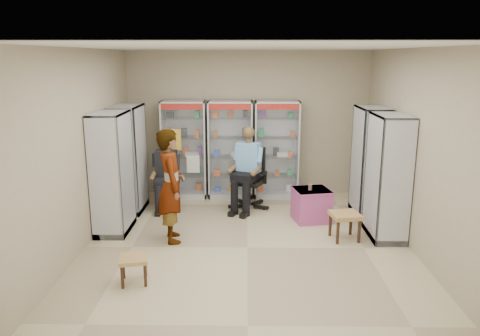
{
  "coord_description": "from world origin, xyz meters",
  "views": [
    {
      "loc": [
        -0.02,
        -6.73,
        2.88
      ],
      "look_at": [
        -0.12,
        0.7,
        1.1
      ],
      "focal_mm": 35.0,
      "sensor_mm": 36.0,
      "label": 1
    }
  ],
  "objects_px": {
    "woven_stool_a": "(345,226)",
    "standing_man": "(171,186)",
    "pink_trunk": "(311,205)",
    "office_chair": "(249,178)",
    "cabinet_back_left": "(185,149)",
    "cabinet_right_far": "(370,162)",
    "cabinet_left_far": "(129,159)",
    "cabinet_back_mid": "(230,150)",
    "woven_stool_b": "(134,270)",
    "seated_shopkeeper": "(249,171)",
    "cabinet_right_near": "(388,177)",
    "cabinet_left_near": "(112,173)",
    "wooden_chair": "(168,184)",
    "cabinet_back_right": "(277,150)"
  },
  "relations": [
    {
      "from": "cabinet_right_far",
      "to": "cabinet_back_mid",
      "type": "bearing_deg",
      "value": 66.35
    },
    {
      "from": "woven_stool_b",
      "to": "standing_man",
      "type": "relative_size",
      "value": 0.2
    },
    {
      "from": "cabinet_right_far",
      "to": "pink_trunk",
      "type": "height_order",
      "value": "cabinet_right_far"
    },
    {
      "from": "office_chair",
      "to": "seated_shopkeeper",
      "type": "bearing_deg",
      "value": -66.72
    },
    {
      "from": "cabinet_back_left",
      "to": "wooden_chair",
      "type": "bearing_deg",
      "value": -108.9
    },
    {
      "from": "woven_stool_b",
      "to": "standing_man",
      "type": "xyz_separation_m",
      "value": [
        0.28,
        1.46,
        0.72
      ]
    },
    {
      "from": "cabinet_right_near",
      "to": "cabinet_left_near",
      "type": "distance_m",
      "value": 4.46
    },
    {
      "from": "cabinet_right_far",
      "to": "seated_shopkeeper",
      "type": "distance_m",
      "value": 2.24
    },
    {
      "from": "seated_shopkeeper",
      "to": "woven_stool_b",
      "type": "xyz_separation_m",
      "value": [
        -1.51,
        -3.06,
        -0.57
      ]
    },
    {
      "from": "cabinet_back_mid",
      "to": "cabinet_left_far",
      "type": "bearing_deg",
      "value": -153.68
    },
    {
      "from": "cabinet_back_left",
      "to": "cabinet_back_right",
      "type": "distance_m",
      "value": 1.9
    },
    {
      "from": "cabinet_back_mid",
      "to": "cabinet_back_right",
      "type": "xyz_separation_m",
      "value": [
        0.95,
        0.0,
        0.0
      ]
    },
    {
      "from": "cabinet_back_right",
      "to": "standing_man",
      "type": "bearing_deg",
      "value": -126.52
    },
    {
      "from": "cabinet_back_mid",
      "to": "pink_trunk",
      "type": "relative_size",
      "value": 3.33
    },
    {
      "from": "cabinet_back_mid",
      "to": "seated_shopkeeper",
      "type": "bearing_deg",
      "value": -65.41
    },
    {
      "from": "cabinet_right_far",
      "to": "standing_man",
      "type": "bearing_deg",
      "value": 110.76
    },
    {
      "from": "cabinet_right_far",
      "to": "standing_man",
      "type": "relative_size",
      "value": 1.11
    },
    {
      "from": "pink_trunk",
      "to": "woven_stool_a",
      "type": "height_order",
      "value": "pink_trunk"
    },
    {
      "from": "cabinet_right_far",
      "to": "seated_shopkeeper",
      "type": "relative_size",
      "value": 1.33
    },
    {
      "from": "cabinet_back_left",
      "to": "woven_stool_a",
      "type": "bearing_deg",
      "value": -39.56
    },
    {
      "from": "wooden_chair",
      "to": "office_chair",
      "type": "bearing_deg",
      "value": -1.75
    },
    {
      "from": "cabinet_right_near",
      "to": "wooden_chair",
      "type": "height_order",
      "value": "cabinet_right_near"
    },
    {
      "from": "cabinet_left_far",
      "to": "standing_man",
      "type": "relative_size",
      "value": 1.11
    },
    {
      "from": "office_chair",
      "to": "standing_man",
      "type": "bearing_deg",
      "value": -103.36
    },
    {
      "from": "office_chair",
      "to": "woven_stool_b",
      "type": "bearing_deg",
      "value": -92.57
    },
    {
      "from": "pink_trunk",
      "to": "cabinet_right_far",
      "type": "bearing_deg",
      "value": 17.67
    },
    {
      "from": "seated_shopkeeper",
      "to": "pink_trunk",
      "type": "distance_m",
      "value": 1.37
    },
    {
      "from": "cabinet_back_right",
      "to": "cabinet_right_near",
      "type": "xyz_separation_m",
      "value": [
        1.63,
        -2.23,
        0.0
      ]
    },
    {
      "from": "cabinet_left_far",
      "to": "pink_trunk",
      "type": "height_order",
      "value": "cabinet_left_far"
    },
    {
      "from": "cabinet_left_far",
      "to": "woven_stool_a",
      "type": "bearing_deg",
      "value": 69.29
    },
    {
      "from": "cabinet_right_far",
      "to": "cabinet_left_far",
      "type": "bearing_deg",
      "value": 87.43
    },
    {
      "from": "cabinet_right_far",
      "to": "standing_man",
      "type": "distance_m",
      "value": 3.67
    },
    {
      "from": "pink_trunk",
      "to": "office_chair",
      "type": "bearing_deg",
      "value": 147.98
    },
    {
      "from": "seated_shopkeeper",
      "to": "office_chair",
      "type": "bearing_deg",
      "value": 113.28
    },
    {
      "from": "office_chair",
      "to": "cabinet_back_mid",
      "type": "bearing_deg",
      "value": 139.24
    },
    {
      "from": "cabinet_back_left",
      "to": "office_chair",
      "type": "height_order",
      "value": "cabinet_back_left"
    },
    {
      "from": "office_chair",
      "to": "woven_stool_b",
      "type": "xyz_separation_m",
      "value": [
        -1.51,
        -3.11,
        -0.41
      ]
    },
    {
      "from": "cabinet_left_far",
      "to": "cabinet_left_near",
      "type": "bearing_deg",
      "value": -0.0
    },
    {
      "from": "cabinet_left_near",
      "to": "office_chair",
      "type": "distance_m",
      "value": 2.61
    },
    {
      "from": "cabinet_left_far",
      "to": "woven_stool_a",
      "type": "distance_m",
      "value": 4.13
    },
    {
      "from": "seated_shopkeeper",
      "to": "cabinet_back_right",
      "type": "bearing_deg",
      "value": 78.69
    },
    {
      "from": "cabinet_left_near",
      "to": "standing_man",
      "type": "bearing_deg",
      "value": 68.78
    },
    {
      "from": "cabinet_back_mid",
      "to": "office_chair",
      "type": "xyz_separation_m",
      "value": [
        0.38,
        -0.78,
        -0.41
      ]
    },
    {
      "from": "cabinet_back_right",
      "to": "office_chair",
      "type": "distance_m",
      "value": 1.05
    },
    {
      "from": "woven_stool_a",
      "to": "standing_man",
      "type": "distance_m",
      "value": 2.84
    },
    {
      "from": "cabinet_right_far",
      "to": "seated_shopkeeper",
      "type": "xyz_separation_m",
      "value": [
        -2.2,
        0.3,
        -0.25
      ]
    },
    {
      "from": "cabinet_right_near",
      "to": "pink_trunk",
      "type": "bearing_deg",
      "value": 55.21
    },
    {
      "from": "cabinet_back_mid",
      "to": "cabinet_back_right",
      "type": "height_order",
      "value": "same"
    },
    {
      "from": "cabinet_back_left",
      "to": "cabinet_right_far",
      "type": "distance_m",
      "value": 3.71
    },
    {
      "from": "cabinet_right_far",
      "to": "wooden_chair",
      "type": "distance_m",
      "value": 3.84
    }
  ]
}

